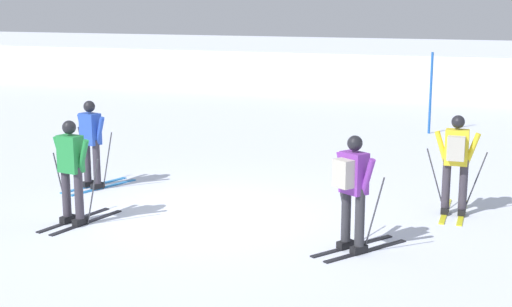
{
  "coord_description": "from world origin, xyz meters",
  "views": [
    {
      "loc": [
        5.05,
        -11.08,
        3.58
      ],
      "look_at": [
        0.6,
        1.03,
        0.9
      ],
      "focal_mm": 51.99,
      "sensor_mm": 36.0,
      "label": 1
    }
  ],
  "objects_px": {
    "skier_purple": "(353,188)",
    "trail_marker_pole": "(431,93)",
    "skier_blue": "(91,142)",
    "skier_yellow": "(456,160)",
    "skier_green": "(72,169)"
  },
  "relations": [
    {
      "from": "skier_green",
      "to": "trail_marker_pole",
      "type": "height_order",
      "value": "trail_marker_pole"
    },
    {
      "from": "skier_green",
      "to": "trail_marker_pole",
      "type": "relative_size",
      "value": 0.77
    },
    {
      "from": "skier_purple",
      "to": "trail_marker_pole",
      "type": "distance_m",
      "value": 10.28
    },
    {
      "from": "skier_blue",
      "to": "trail_marker_pole",
      "type": "distance_m",
      "value": 9.93
    },
    {
      "from": "skier_blue",
      "to": "skier_green",
      "type": "relative_size",
      "value": 1.0
    },
    {
      "from": "skier_green",
      "to": "skier_yellow",
      "type": "distance_m",
      "value": 6.33
    },
    {
      "from": "skier_green",
      "to": "skier_yellow",
      "type": "height_order",
      "value": "same"
    },
    {
      "from": "skier_blue",
      "to": "skier_purple",
      "type": "xyz_separation_m",
      "value": [
        5.53,
        -1.9,
        0.04
      ]
    },
    {
      "from": "skier_blue",
      "to": "skier_purple",
      "type": "height_order",
      "value": "same"
    },
    {
      "from": "skier_blue",
      "to": "skier_yellow",
      "type": "height_order",
      "value": "same"
    },
    {
      "from": "skier_yellow",
      "to": "skier_blue",
      "type": "bearing_deg",
      "value": -175.53
    },
    {
      "from": "skier_purple",
      "to": "trail_marker_pole",
      "type": "bearing_deg",
      "value": 91.16
    },
    {
      "from": "trail_marker_pole",
      "to": "skier_blue",
      "type": "bearing_deg",
      "value": -122.43
    },
    {
      "from": "skier_blue",
      "to": "skier_yellow",
      "type": "xyz_separation_m",
      "value": [
        6.74,
        0.53,
        0.04
      ]
    },
    {
      "from": "skier_yellow",
      "to": "trail_marker_pole",
      "type": "distance_m",
      "value": 7.98
    }
  ]
}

